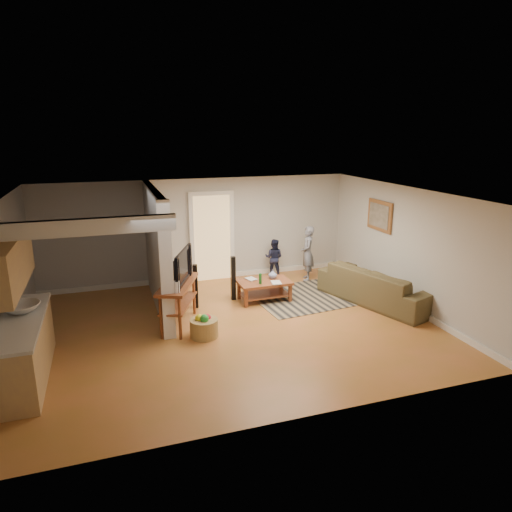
% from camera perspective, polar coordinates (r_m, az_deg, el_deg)
% --- Properties ---
extents(ground, '(7.50, 7.50, 0.00)m').
position_cam_1_polar(ground, '(8.75, -2.90, -8.86)').
color(ground, olive).
rests_on(ground, ground).
extents(room_shell, '(7.54, 6.02, 2.52)m').
position_cam_1_polar(room_shell, '(8.46, -10.78, 0.52)').
color(room_shell, beige).
rests_on(room_shell, ground).
extents(area_rug, '(2.74, 2.12, 0.01)m').
position_cam_1_polar(area_rug, '(10.37, 6.87, -4.93)').
color(area_rug, black).
rests_on(area_rug, ground).
extents(sofa, '(1.80, 2.79, 0.76)m').
position_cam_1_polar(sofa, '(10.28, 14.77, -5.57)').
color(sofa, '#453C22').
rests_on(sofa, ground).
extents(coffee_table, '(1.14, 0.67, 0.67)m').
position_cam_1_polar(coffee_table, '(9.93, 1.12, -3.66)').
color(coffee_table, brown).
rests_on(coffee_table, ground).
extents(tv_console, '(1.00, 1.45, 1.17)m').
position_cam_1_polar(tv_console, '(8.64, -9.69, -3.83)').
color(tv_console, brown).
rests_on(tv_console, ground).
extents(speaker_left, '(0.11, 0.11, 0.94)m').
position_cam_1_polar(speaker_left, '(9.57, -7.56, -3.77)').
color(speaker_left, black).
rests_on(speaker_left, ground).
extents(speaker_right, '(0.10, 0.10, 0.98)m').
position_cam_1_polar(speaker_right, '(9.93, -2.87, -2.80)').
color(speaker_right, black).
rests_on(speaker_right, ground).
extents(toy_basket, '(0.51, 0.51, 0.45)m').
position_cam_1_polar(toy_basket, '(8.34, -6.51, -8.79)').
color(toy_basket, '#A08845').
rests_on(toy_basket, ground).
extents(child, '(0.47, 0.57, 1.35)m').
position_cam_1_polar(child, '(11.46, 6.36, -2.93)').
color(child, slate).
rests_on(child, ground).
extents(toddler, '(0.59, 0.57, 0.96)m').
position_cam_1_polar(toddler, '(11.68, 2.23, -2.49)').
color(toddler, '#1C1F3B').
rests_on(toddler, ground).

